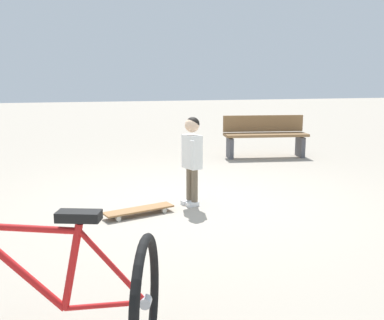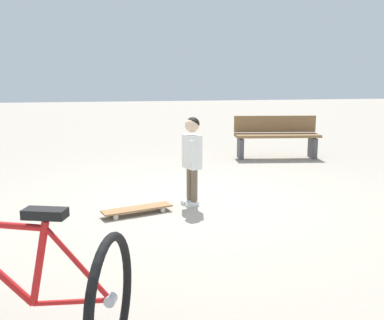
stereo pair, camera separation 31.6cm
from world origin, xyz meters
The scene contains 5 objects.
ground_plane centered at (0.00, 0.00, 0.00)m, with size 50.00×50.00×0.00m, color #9E9384.
child_person centered at (-0.12, 0.08, 0.66)m, with size 0.40×0.23×1.06m.
skateboard centered at (-0.35, 0.76, 0.06)m, with size 0.40×0.82×0.07m.
bicycle_mid centered at (-2.73, 1.60, 0.38)m, with size 1.02×1.24×0.85m.
street_bench centered at (2.63, -2.19, 0.42)m, with size 0.70×1.65×0.80m.
Camera 1 is at (-4.94, 1.46, 1.49)m, focal length 40.23 mm.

